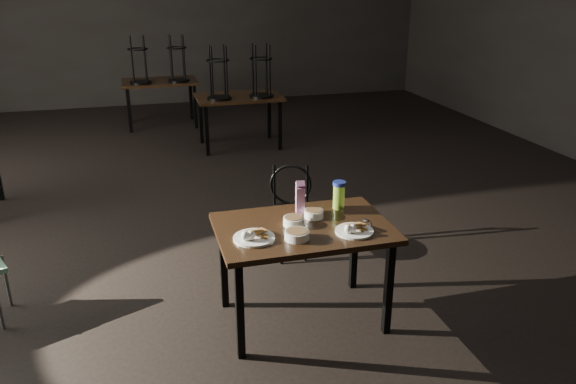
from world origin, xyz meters
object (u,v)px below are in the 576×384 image
object	(u,v)px
juice_carton	(300,198)
water_bottle	(339,195)
main_table	(303,236)
bentwood_chair	(290,204)

from	to	relation	value
juice_carton	water_bottle	xyz separation A→B (m)	(0.30, 0.01, -0.01)
main_table	juice_carton	world-z (taller)	juice_carton
water_bottle	main_table	bearing A→B (deg)	-146.21
main_table	juice_carton	distance (m)	0.30
main_table	water_bottle	xyz separation A→B (m)	(0.34, 0.23, 0.19)
main_table	bentwood_chair	distance (m)	1.05
bentwood_chair	water_bottle	bearing A→B (deg)	-62.81
juice_carton	main_table	bearing A→B (deg)	-100.75
water_bottle	bentwood_chair	world-z (taller)	water_bottle
water_bottle	bentwood_chair	size ratio (longest dim) A/B	0.26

